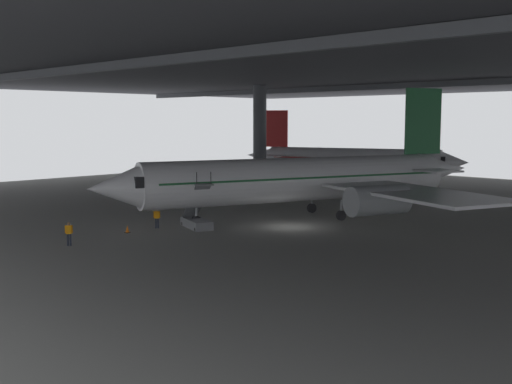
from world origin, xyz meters
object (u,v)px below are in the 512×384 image
(airplane_main, at_px, (305,179))
(traffic_cone_orange, at_px, (127,229))
(boarding_stairs, at_px, (197,219))
(crew_worker_by_stairs, at_px, (157,217))
(airplane_distant, at_px, (348,160))
(crew_worker_near_nose, at_px, (69,232))

(airplane_main, distance_m, traffic_cone_orange, 16.75)
(airplane_main, relative_size, boarding_stairs, 7.80)
(boarding_stairs, height_order, crew_worker_by_stairs, boarding_stairs)
(airplane_main, distance_m, crew_worker_by_stairs, 13.98)
(airplane_distant, relative_size, traffic_cone_orange, 51.96)
(traffic_cone_orange, bearing_deg, crew_worker_by_stairs, 88.87)
(boarding_stairs, distance_m, airplane_distant, 42.22)
(crew_worker_near_nose, height_order, traffic_cone_orange, crew_worker_near_nose)
(airplane_main, height_order, airplane_distant, airplane_main)
(airplane_distant, bearing_deg, boarding_stairs, -71.49)
(airplane_main, bearing_deg, traffic_cone_orange, -109.14)
(crew_worker_by_stairs, xyz_separation_m, traffic_cone_orange, (-0.06, -2.87, -0.64))
(crew_worker_by_stairs, bearing_deg, boarding_stairs, 48.71)
(boarding_stairs, distance_m, crew_worker_near_nose, 11.22)
(crew_worker_near_nose, relative_size, crew_worker_by_stairs, 1.04)
(crew_worker_by_stairs, relative_size, airplane_distant, 0.05)
(crew_worker_by_stairs, bearing_deg, airplane_distant, 104.81)
(boarding_stairs, relative_size, crew_worker_by_stairs, 2.90)
(airplane_main, bearing_deg, crew_worker_near_nose, -100.67)
(crew_worker_near_nose, bearing_deg, airplane_distant, 103.76)
(airplane_main, height_order, crew_worker_near_nose, airplane_main)
(boarding_stairs, relative_size, traffic_cone_orange, 7.94)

